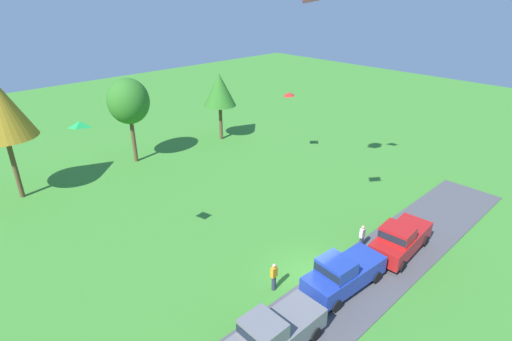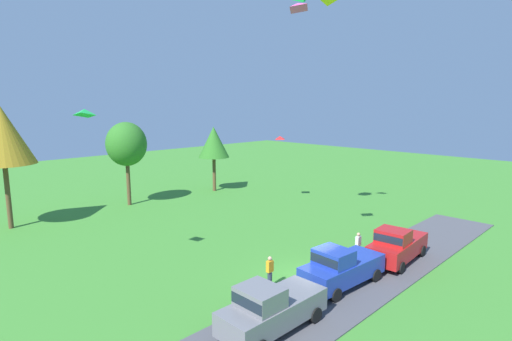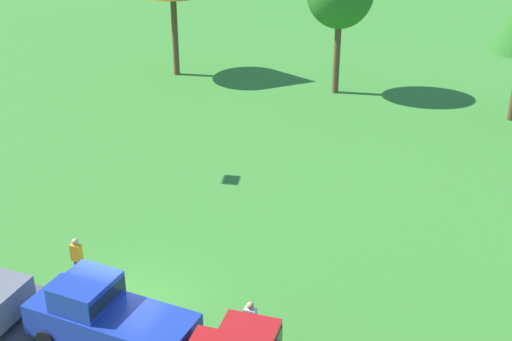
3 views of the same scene
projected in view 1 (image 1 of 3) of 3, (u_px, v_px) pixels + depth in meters
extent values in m
plane|color=#3D842D|center=(311.00, 277.00, 22.73)|extent=(120.00, 120.00, 0.00)
cube|color=#4C4C51|center=(343.00, 296.00, 21.28)|extent=(36.00, 4.40, 0.06)
cube|color=slate|center=(276.00, 335.00, 17.80)|extent=(5.01, 1.94, 1.00)
cube|color=slate|center=(263.00, 329.00, 16.92)|extent=(1.51, 1.77, 0.80)
cube|color=#19232D|center=(263.00, 329.00, 16.92)|extent=(1.54, 1.74, 0.44)
cylinder|color=black|center=(315.00, 334.00, 18.46)|extent=(0.68, 0.25, 0.68)
cylinder|color=black|center=(286.00, 313.00, 19.66)|extent=(0.68, 0.25, 0.68)
cube|color=#1E389E|center=(344.00, 275.00, 21.51)|extent=(5.12, 2.25, 1.00)
cube|color=#1E389E|center=(336.00, 267.00, 20.67)|extent=(1.62, 1.86, 0.80)
cube|color=#19232D|center=(336.00, 267.00, 20.67)|extent=(1.65, 1.83, 0.44)
cylinder|color=black|center=(336.00, 306.00, 20.10)|extent=(0.70, 0.29, 0.68)
cylinder|color=black|center=(310.00, 287.00, 21.37)|extent=(0.70, 0.29, 0.68)
cylinder|color=black|center=(376.00, 277.00, 22.07)|extent=(0.70, 0.29, 0.68)
cylinder|color=black|center=(350.00, 261.00, 23.33)|extent=(0.70, 0.29, 0.68)
cube|color=red|center=(401.00, 240.00, 24.42)|extent=(5.12, 2.24, 1.00)
cube|color=red|center=(397.00, 233.00, 23.51)|extent=(1.62, 1.86, 0.80)
cube|color=#19232D|center=(397.00, 233.00, 23.51)|extent=(1.65, 1.83, 0.44)
cylinder|color=black|center=(402.00, 266.00, 22.94)|extent=(0.69, 0.29, 0.68)
cylinder|color=black|center=(373.00, 253.00, 24.05)|extent=(0.69, 0.29, 0.68)
cylinder|color=black|center=(425.00, 241.00, 25.22)|extent=(0.69, 0.29, 0.68)
cylinder|color=black|center=(398.00, 230.00, 26.33)|extent=(0.69, 0.29, 0.68)
cylinder|color=#2D334C|center=(361.00, 243.00, 24.96)|extent=(0.24, 0.24, 0.88)
cube|color=white|center=(362.00, 233.00, 24.65)|extent=(0.36, 0.22, 0.60)
sphere|color=tan|center=(363.00, 227.00, 24.48)|extent=(0.22, 0.22, 0.22)
cylinder|color=#2D334C|center=(274.00, 283.00, 21.59)|extent=(0.24, 0.24, 0.88)
cube|color=orange|center=(274.00, 272.00, 21.28)|extent=(0.36, 0.22, 0.60)
sphere|color=tan|center=(274.00, 266.00, 21.10)|extent=(0.22, 0.22, 0.22)
cylinder|color=brown|center=(15.00, 168.00, 30.34)|extent=(0.36, 0.36, 4.98)
cylinder|color=brown|center=(134.00, 141.00, 36.93)|extent=(0.36, 0.36, 4.12)
ellipsoid|color=#2D7023|center=(128.00, 101.00, 35.37)|extent=(3.70, 3.70, 4.08)
cylinder|color=brown|center=(221.00, 122.00, 42.52)|extent=(0.36, 0.36, 3.71)
cone|color=#2D7023|center=(220.00, 90.00, 41.05)|extent=(3.34, 3.34, 3.34)
pyramid|color=red|center=(289.00, 94.00, 35.55)|extent=(0.95, 0.84, 0.34)
pyramid|color=green|center=(80.00, 124.00, 19.08)|extent=(1.27, 1.30, 0.53)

